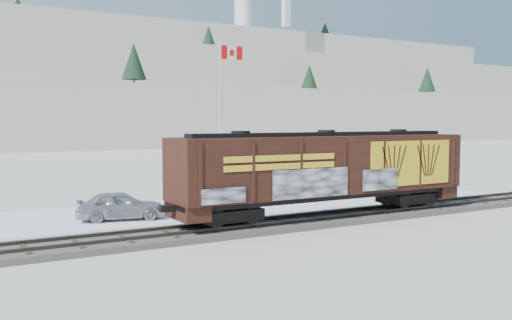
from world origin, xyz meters
TOP-DOWN VIEW (x-y plane):
  - ground at (0.00, 0.00)m, footprint 500.00×500.00m
  - rail_track at (0.00, 0.00)m, footprint 50.00×3.40m
  - parking_strip at (0.00, 7.50)m, footprint 40.00×8.00m
  - hopper_railcar at (2.80, -0.01)m, footprint 16.89×3.06m
  - flagpole at (3.73, 13.90)m, footprint 2.30×0.90m
  - car_silver at (-6.42, 5.75)m, footprint 4.83×2.76m
  - car_white at (1.63, 7.86)m, footprint 4.98×3.34m
  - car_dark at (11.30, 8.02)m, footprint 5.08×2.94m

SIDE VIEW (x-z plane):
  - ground at x=0.00m, z-range 0.00..0.00m
  - parking_strip at x=0.00m, z-range 0.00..0.03m
  - rail_track at x=0.00m, z-range -0.07..0.36m
  - car_dark at x=11.30m, z-range 0.03..1.41m
  - car_silver at x=-6.42m, z-range 0.03..1.58m
  - car_white at x=1.63m, z-range 0.03..1.58m
  - hopper_railcar at x=2.80m, z-range 0.68..4.94m
  - flagpole at x=3.73m, z-range -1.47..9.51m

